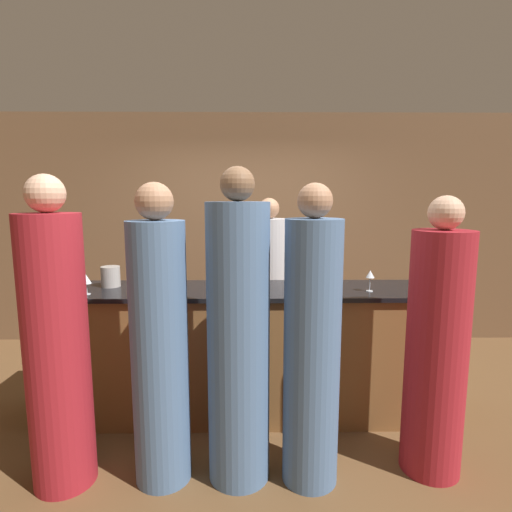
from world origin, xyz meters
The scene contains 15 objects.
ground_plane centered at (0.00, 0.00, 0.00)m, with size 14.00×14.00×0.00m, color brown.
back_wall centered at (0.00, 1.80, 1.40)m, with size 8.00×0.06×2.80m.
bar_counter centered at (0.00, 0.00, 0.54)m, with size 3.27×0.66×1.07m.
bartender centered at (0.23, 0.80, 0.83)m, with size 0.36×0.36×1.79m.
guest_0 centered at (-0.52, -0.78, 0.88)m, with size 0.35×0.35×1.89m.
guest_1 centered at (1.24, -0.72, 0.83)m, with size 0.38×0.38×1.81m.
guest_2 centered at (-1.13, -0.81, 0.90)m, with size 0.38×0.38×1.93m.
guest_3 centered at (0.42, -0.80, 0.88)m, with size 0.35×0.35×1.88m.
guest_4 centered at (-0.03, -0.77, 0.92)m, with size 0.39×0.39×1.98m.
wine_bottle_0 centered at (0.67, -0.15, 1.17)m, with size 0.07×0.07×0.26m.
wine_bottle_1 centered at (0.03, 0.17, 1.18)m, with size 0.07×0.07×0.29m.
ice_bucket centered at (-1.10, 0.08, 1.15)m, with size 0.15×0.15×0.17m.
wine_glass_0 centered at (0.98, -0.11, 1.20)m, with size 0.07×0.07×0.17m.
wine_glass_1 centered at (-1.45, -0.22, 1.21)m, with size 0.08×0.08×0.18m.
wine_glass_2 centered at (-1.19, -0.19, 1.18)m, with size 0.08×0.08×0.15m.
Camera 1 is at (0.05, -3.15, 1.79)m, focal length 28.00 mm.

